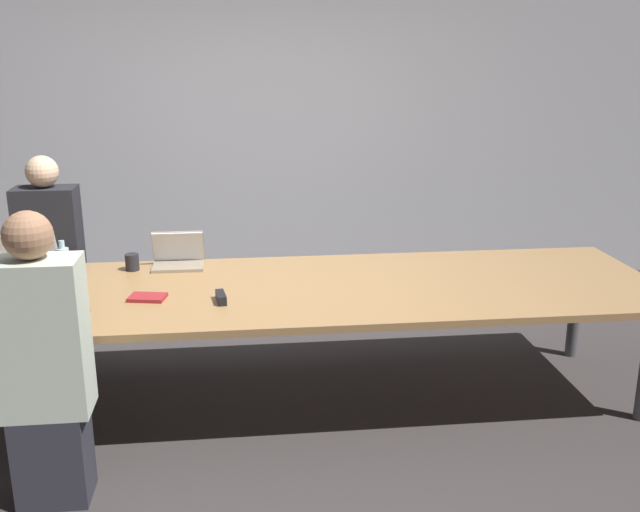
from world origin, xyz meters
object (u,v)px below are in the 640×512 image
object	(u,v)px
person_near_left	(43,367)
stapler	(221,297)
laptop_far_midleft	(178,256)
laptop_near_left	(50,311)
bottle_far_left	(64,265)
person_far_left	(52,262)
cup_far_left	(75,271)
laptop_far_left	(28,264)
cup_far_midleft	(132,262)

from	to	relation	value
person_near_left	stapler	world-z (taller)	person_near_left
stapler	laptop_far_midleft	bearing A→B (deg)	103.19
laptop_near_left	bottle_far_left	size ratio (longest dim) A/B	1.25
laptop_near_left	person_far_left	xyz separation A→B (m)	(-0.32, 1.31, -0.13)
person_far_left	stapler	bearing A→B (deg)	-43.00
person_near_left	cup_far_left	distance (m)	1.17
laptop_far_midleft	laptop_far_left	size ratio (longest dim) A/B	0.93
cup_far_midleft	bottle_far_left	world-z (taller)	bottle_far_left
person_near_left	stapler	bearing A→B (deg)	-141.16
laptop_near_left	cup_far_left	size ratio (longest dim) A/B	4.15
cup_far_midleft	bottle_far_left	size ratio (longest dim) A/B	0.40
laptop_far_midleft	laptop_near_left	bearing A→B (deg)	-120.65
cup_far_midleft	laptop_far_midleft	bearing A→B (deg)	10.69
laptop_near_left	cup_far_midleft	distance (m)	0.92
person_far_left	cup_far_left	world-z (taller)	person_far_left
laptop_far_left	person_far_left	distance (m)	0.48
person_near_left	laptop_far_midleft	distance (m)	1.42
laptop_near_left	person_near_left	world-z (taller)	person_near_left
cup_far_left	stapler	xyz separation A→B (m)	(0.88, -0.54, -0.01)
cup_far_left	person_far_left	bearing A→B (deg)	116.70
laptop_near_left	laptop_far_left	size ratio (longest dim) A/B	0.92
person_near_left	laptop_far_left	distance (m)	1.29
laptop_far_left	cup_far_left	xyz separation A→B (m)	(0.28, -0.07, -0.04)
cup_far_midleft	stapler	distance (m)	0.85
cup_far_midleft	laptop_far_left	bearing A→B (deg)	-176.52
person_near_left	laptop_far_midleft	xyz separation A→B (m)	(0.50, 1.32, 0.12)
stapler	cup_far_left	bearing A→B (deg)	139.94
bottle_far_left	laptop_far_left	bearing A→B (deg)	145.51
person_far_left	bottle_far_left	bearing A→B (deg)	-69.78
laptop_far_midleft	cup_far_midleft	distance (m)	0.28
laptop_far_left	cup_far_midleft	bearing A→B (deg)	3.48
person_far_left	stapler	distance (m)	1.57
person_far_left	cup_far_left	size ratio (longest dim) A/B	18.00
laptop_near_left	stapler	xyz separation A→B (m)	(0.83, 0.24, -0.05)
laptop_near_left	laptop_far_left	distance (m)	0.91
person_far_left	bottle_far_left	size ratio (longest dim) A/B	5.41
cup_far_midleft	stapler	size ratio (longest dim) A/B	0.67
laptop_near_left	cup_far_midleft	xyz separation A→B (m)	(0.27, 0.88, -0.02)
person_near_left	cup_far_midleft	size ratio (longest dim) A/B	13.39
cup_far_midleft	person_near_left	bearing A→B (deg)	-100.07
person_near_left	stapler	distance (m)	1.00
person_near_left	laptop_far_midleft	world-z (taller)	person_near_left
laptop_near_left	cup_far_left	xyz separation A→B (m)	(-0.05, 0.78, -0.04)
person_far_left	stapler	world-z (taller)	person_far_left
laptop_far_midleft	cup_far_midleft	xyz separation A→B (m)	(-0.28, -0.05, -0.01)
person_near_left	laptop_far_left	size ratio (longest dim) A/B	4.01
cup_far_left	laptop_far_midleft	bearing A→B (deg)	14.48
person_far_left	cup_far_left	bearing A→B (deg)	-63.30
bottle_far_left	cup_far_left	bearing A→B (deg)	73.31
laptop_far_left	person_far_left	xyz separation A→B (m)	(0.02, 0.46, -0.13)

